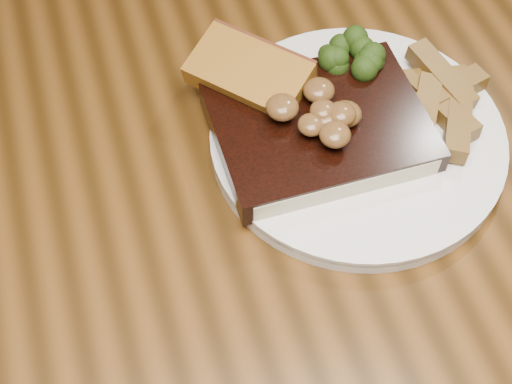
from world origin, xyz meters
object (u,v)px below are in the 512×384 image
at_px(plate, 357,140).
at_px(potato_wedges, 425,92).
at_px(steak, 319,128).
at_px(garlic_bread, 249,89).
at_px(dining_table, 242,270).
at_px(chair_far, 177,0).

height_order(plate, potato_wedges, potato_wedges).
distance_m(plate, steak, 0.04).
xyz_separation_m(steak, garlic_bread, (-0.04, 0.06, -0.00)).
distance_m(steak, potato_wedges, 0.10).
xyz_separation_m(dining_table, garlic_bread, (0.04, 0.11, 0.12)).
distance_m(plate, potato_wedges, 0.08).
bearing_deg(garlic_bread, dining_table, -62.66).
distance_m(dining_table, steak, 0.15).
bearing_deg(potato_wedges, chair_far, 104.34).
bearing_deg(plate, chair_far, 96.32).
distance_m(garlic_bread, potato_wedges, 0.16).
relative_size(dining_table, potato_wedges, 16.08).
distance_m(steak, garlic_bread, 0.08).
bearing_deg(dining_table, garlic_bread, 69.14).
bearing_deg(garlic_bread, potato_wedges, 29.16).
relative_size(chair_far, potato_wedges, 9.03).
relative_size(chair_far, steak, 5.11).
bearing_deg(plate, steak, 166.26).
xyz_separation_m(dining_table, potato_wedges, (0.19, 0.06, 0.12)).
relative_size(dining_table, steak, 9.10).
xyz_separation_m(garlic_bread, potato_wedges, (0.15, -0.05, 0.00)).
xyz_separation_m(steak, potato_wedges, (0.10, 0.01, -0.00)).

